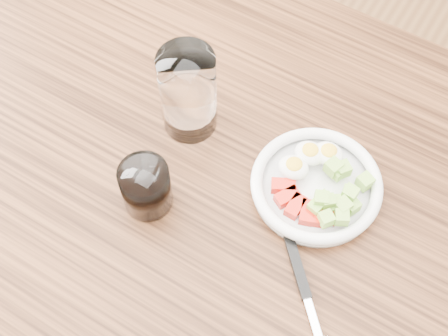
{
  "coord_description": "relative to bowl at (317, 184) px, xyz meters",
  "views": [
    {
      "loc": [
        0.24,
        -0.41,
        1.64
      ],
      "look_at": [
        -0.01,
        0.01,
        0.8
      ],
      "focal_mm": 50.0,
      "sensor_mm": 36.0,
      "label": 1
    }
  ],
  "objects": [
    {
      "name": "water_glass",
      "position": [
        -0.24,
        0.01,
        0.06
      ],
      "size": [
        0.09,
        0.09,
        0.16
      ],
      "primitive_type": "cylinder",
      "color": "white",
      "rests_on": "dining_table"
    },
    {
      "name": "dining_table",
      "position": [
        -0.13,
        -0.07,
        -0.12
      ],
      "size": [
        1.5,
        0.9,
        0.77
      ],
      "color": "brown",
      "rests_on": "ground"
    },
    {
      "name": "ground",
      "position": [
        -0.13,
        -0.07,
        -0.79
      ],
      "size": [
        4.0,
        4.0,
        0.0
      ],
      "primitive_type": "plane",
      "color": "brown",
      "rests_on": "ground"
    },
    {
      "name": "bowl",
      "position": [
        0.0,
        0.0,
        0.0
      ],
      "size": [
        0.21,
        0.21,
        0.05
      ],
      "color": "white",
      "rests_on": "dining_table"
    },
    {
      "name": "coffee_glass",
      "position": [
        -0.21,
        -0.15,
        0.02
      ],
      "size": [
        0.08,
        0.08,
        0.09
      ],
      "color": "white",
      "rests_on": "dining_table"
    },
    {
      "name": "fork",
      "position": [
        0.05,
        -0.15,
        -0.01
      ],
      "size": [
        0.17,
        0.17,
        0.01
      ],
      "color": "black",
      "rests_on": "dining_table"
    }
  ]
}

